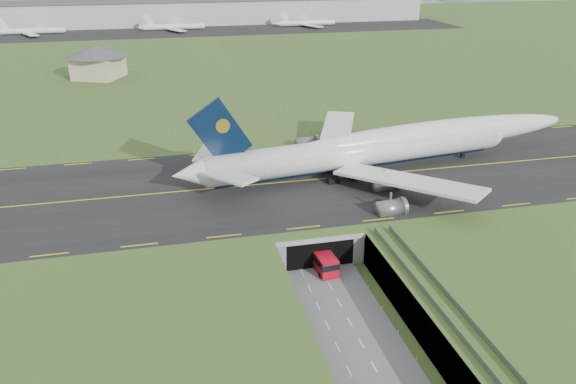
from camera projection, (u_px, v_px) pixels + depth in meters
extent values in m
plane|color=#3F6126|center=(334.00, 293.00, 90.57)|extent=(900.00, 900.00, 0.00)
cube|color=gray|center=(334.00, 278.00, 89.36)|extent=(800.00, 800.00, 6.00)
cube|color=slate|center=(349.00, 321.00, 83.84)|extent=(12.00, 75.00, 0.20)
cube|color=black|center=(288.00, 182.00, 117.57)|extent=(800.00, 44.00, 0.18)
cube|color=gray|center=(304.00, 213.00, 105.31)|extent=(16.00, 22.00, 1.00)
cube|color=gray|center=(268.00, 229.00, 104.86)|extent=(2.00, 22.00, 6.00)
cube|color=gray|center=(339.00, 221.00, 107.77)|extent=(2.00, 22.00, 6.00)
cube|color=black|center=(311.00, 239.00, 102.06)|extent=(12.00, 12.00, 5.00)
cube|color=#A8A8A3|center=(321.00, 240.00, 95.41)|extent=(17.00, 0.50, 0.80)
cube|color=#A8A8A3|center=(457.00, 323.00, 74.02)|extent=(3.00, 53.00, 0.50)
cube|color=gray|center=(447.00, 320.00, 73.43)|extent=(0.06, 53.00, 1.00)
cube|color=gray|center=(467.00, 317.00, 74.01)|extent=(0.06, 53.00, 1.00)
cylinder|color=#A8A8A3|center=(445.00, 330.00, 77.45)|extent=(0.90, 0.90, 5.60)
cylinder|color=#A8A8A3|center=(409.00, 284.00, 88.16)|extent=(0.90, 0.90, 5.60)
cylinder|color=silver|center=(360.00, 151.00, 120.14)|extent=(67.97, 15.43, 6.37)
sphere|color=silver|center=(489.00, 134.00, 131.17)|extent=(7.03, 7.03, 6.25)
cone|color=silver|center=(189.00, 174.00, 108.14)|extent=(7.72, 6.94, 6.06)
ellipsoid|color=silver|center=(433.00, 136.00, 125.52)|extent=(73.13, 15.64, 6.69)
ellipsoid|color=black|center=(486.00, 131.00, 130.52)|extent=(4.80, 3.36, 2.23)
cylinder|color=black|center=(359.00, 162.00, 121.14)|extent=(64.11, 11.32, 2.68)
cube|color=silver|center=(336.00, 134.00, 134.83)|extent=(17.76, 30.26, 2.68)
cube|color=silver|center=(210.00, 151.00, 115.88)|extent=(8.00, 11.84, 1.02)
cube|color=silver|center=(407.00, 181.00, 107.54)|extent=(23.78, 27.87, 2.68)
cube|color=silver|center=(229.00, 176.00, 103.09)|extent=(10.04, 11.52, 1.02)
cube|color=black|center=(220.00, 133.00, 107.25)|extent=(12.63, 2.30, 14.09)
cylinder|color=gold|center=(222.00, 126.00, 106.81)|extent=(2.86, 1.07, 2.79)
cylinder|color=slate|center=(343.00, 155.00, 130.11)|extent=(5.57, 3.95, 3.29)
cylinder|color=slate|center=(307.00, 144.00, 137.53)|extent=(5.57, 3.95, 3.29)
cylinder|color=slate|center=(384.00, 184.00, 113.91)|extent=(5.57, 3.95, 3.29)
cylinder|color=slate|center=(390.00, 209.00, 103.42)|extent=(5.57, 3.95, 3.29)
cylinder|color=black|center=(462.00, 155.00, 130.74)|extent=(1.15, 0.64, 1.10)
cube|color=black|center=(340.00, 173.00, 120.40)|extent=(6.86, 7.71, 1.39)
cube|color=#B30B1A|center=(322.00, 260.00, 96.73)|extent=(3.67, 8.27, 3.22)
cube|color=black|center=(323.00, 257.00, 96.47)|extent=(3.75, 8.38, 1.07)
cube|color=black|center=(322.00, 267.00, 97.27)|extent=(3.41, 7.72, 0.54)
cylinder|color=black|center=(320.00, 275.00, 94.49)|extent=(0.46, 0.99, 0.97)
cylinder|color=black|center=(309.00, 260.00, 99.16)|extent=(0.46, 0.99, 0.97)
cylinder|color=black|center=(336.00, 273.00, 95.28)|extent=(0.46, 0.99, 0.97)
cylinder|color=black|center=(324.00, 257.00, 99.95)|extent=(0.46, 0.99, 0.97)
cube|color=#C6B08F|center=(98.00, 67.00, 209.66)|extent=(20.18, 20.18, 8.18)
cone|color=#4C4C51|center=(96.00, 50.00, 207.20)|extent=(29.59, 29.59, 4.09)
cube|color=#B2B2B2|center=(192.00, 12.00, 352.82)|extent=(300.00, 22.00, 15.00)
cube|color=#4C4C51|center=(191.00, 0.00, 349.81)|extent=(302.00, 24.00, 1.20)
cube|color=black|center=(196.00, 31.00, 329.00)|extent=(320.00, 50.00, 0.08)
cylinder|color=silver|center=(31.00, 31.00, 313.69)|extent=(34.00, 3.20, 3.20)
cylinder|color=silver|center=(174.00, 27.00, 329.97)|extent=(34.00, 3.20, 3.20)
cylinder|color=silver|center=(307.00, 23.00, 346.79)|extent=(34.00, 3.20, 3.20)
ellipsoid|color=#4E5E5A|center=(318.00, 14.00, 500.72)|extent=(260.00, 91.00, 44.00)
ellipsoid|color=#4E5E5A|center=(517.00, 9.00, 542.20)|extent=(180.00, 63.00, 60.00)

